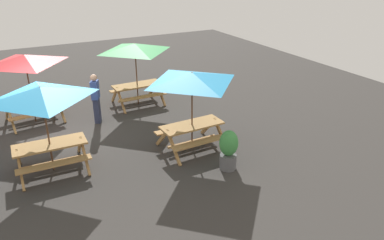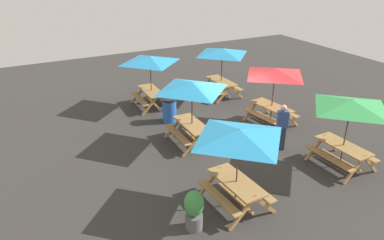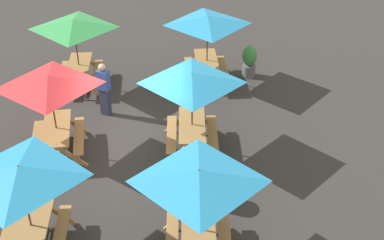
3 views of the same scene
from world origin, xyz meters
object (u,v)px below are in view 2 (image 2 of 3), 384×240
Objects in this scene: picnic_table_3 at (150,63)px; trash_bin_blue at (169,110)px; person_standing at (282,126)px; picnic_table_0 at (275,76)px; picnic_table_1 at (239,140)px; picnic_table_2 at (192,91)px; picnic_table_5 at (222,55)px; potted_plant_0 at (194,209)px; picnic_table_4 at (350,109)px.

picnic_table_3 is 2.38× the size of trash_bin_blue.
trash_bin_blue is 0.59× the size of person_standing.
picnic_table_0 is 5.67m from picnic_table_1.
picnic_table_2 is 3.30m from person_standing.
picnic_table_1 is 1.00× the size of picnic_table_5.
picnic_table_1 is (-3.79, 4.22, 0.00)m from picnic_table_0.
person_standing is (-3.95, -2.42, 0.39)m from trash_bin_blue.
picnic_table_1 is 2.13× the size of potted_plant_0.
picnic_table_3 is 3.45m from picnic_table_5.
picnic_table_3 is at bearing -7.05° from picnic_table_1.
picnic_table_2 is 5.03m from picnic_table_5.
picnic_table_2 and picnic_table_4 have the same top height.
picnic_table_1 is at bearing 57.74° from person_standing.
picnic_table_1 is 6.11m from trash_bin_blue.
picnic_table_0 is 1.40× the size of person_standing.
picnic_table_1 reaches higher than potted_plant_0.
picnic_table_3 reaches higher than person_standing.
picnic_table_3 is at bearing 1.03° from picnic_table_2.
potted_plant_0 is (-4.10, 5.66, -1.41)m from picnic_table_0.
picnic_table_5 is 5.69m from person_standing.
picnic_table_3 and picnic_table_5 have the same top height.
potted_plant_0 is (-7.73, 5.55, -1.41)m from picnic_table_5.
picnic_table_5 is 1.40× the size of person_standing.
person_standing is at bearing 27.48° from picnic_table_4.
picnic_table_3 is at bearing 35.45° from picnic_table_0.
potted_plant_0 is (-0.44, 5.57, -1.41)m from picnic_table_4.
picnic_table_4 is 2.33m from person_standing.
picnic_table_0 and picnic_table_1 have the same top height.
picnic_table_2 is 3.91m from picnic_table_3.
picnic_table_3 is 1.00× the size of picnic_table_4.
person_standing is (-5.50, 0.97, -1.10)m from picnic_table_5.
picnic_table_1 is at bearing 171.78° from picnic_table_2.
picnic_table_5 is (3.64, -3.47, 0.00)m from picnic_table_2.
picnic_table_1 and picnic_table_4 have the same top height.
trash_bin_blue is at bearing -8.98° from picnic_table_1.
picnic_table_1 is at bearing -77.88° from potted_plant_0.
potted_plant_0 is (-6.19, 2.16, 0.08)m from trash_bin_blue.
person_standing is (2.24, -4.58, 0.31)m from potted_plant_0.
picnic_table_3 is 1.40× the size of person_standing.
picnic_table_4 is 5.76m from potted_plant_0.
picnic_table_1 is at bearing 173.06° from trash_bin_blue.
picnic_table_0 is 1.00× the size of picnic_table_4.
picnic_table_5 reaches higher than potted_plant_0.
picnic_table_0 is at bearing -54.06° from potted_plant_0.
picnic_table_4 is at bearing -134.85° from picnic_table_2.
picnic_table_1 and picnic_table_3 have the same top height.
picnic_table_3 is 2.34m from trash_bin_blue.
trash_bin_blue is (5.75, 3.41, -1.49)m from picnic_table_4.
picnic_table_3 is (7.68, -0.67, 0.00)m from picnic_table_1.
picnic_table_1 and picnic_table_5 have the same top height.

